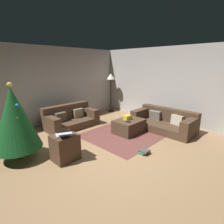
{
  "coord_description": "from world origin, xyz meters",
  "views": [
    {
      "loc": [
        -2.74,
        -2.66,
        2.02
      ],
      "look_at": [
        0.63,
        0.6,
        0.75
      ],
      "focal_mm": 28.46,
      "sensor_mm": 36.0,
      "label": 1
    }
  ],
  "objects_px": {
    "side_table": "(65,147)",
    "laptop": "(64,133)",
    "ottoman": "(129,126)",
    "christmas_tree": "(15,119)",
    "gift_box": "(127,117)",
    "book_stack": "(144,151)",
    "couch_left": "(70,118)",
    "couch_right": "(164,122)",
    "corner_lamp": "(111,79)",
    "tv_remote": "(128,122)"
  },
  "relations": [
    {
      "from": "side_table",
      "to": "laptop",
      "type": "relative_size",
      "value": 1.17
    },
    {
      "from": "ottoman",
      "to": "christmas_tree",
      "type": "distance_m",
      "value": 3.06
    },
    {
      "from": "ottoman",
      "to": "gift_box",
      "type": "height_order",
      "value": "gift_box"
    },
    {
      "from": "side_table",
      "to": "book_stack",
      "type": "xyz_separation_m",
      "value": [
        1.41,
        -1.07,
        -0.24
      ]
    },
    {
      "from": "ottoman",
      "to": "side_table",
      "type": "distance_m",
      "value": 2.2
    },
    {
      "from": "couch_left",
      "to": "laptop",
      "type": "bearing_deg",
      "value": 54.43
    },
    {
      "from": "couch_right",
      "to": "book_stack",
      "type": "relative_size",
      "value": 6.78
    },
    {
      "from": "couch_right",
      "to": "book_stack",
      "type": "bearing_deg",
      "value": 103.99
    },
    {
      "from": "couch_left",
      "to": "christmas_tree",
      "type": "bearing_deg",
      "value": 27.05
    },
    {
      "from": "gift_box",
      "to": "book_stack",
      "type": "distance_m",
      "value": 1.45
    },
    {
      "from": "christmas_tree",
      "to": "couch_left",
      "type": "bearing_deg",
      "value": 26.91
    },
    {
      "from": "ottoman",
      "to": "corner_lamp",
      "type": "relative_size",
      "value": 0.54
    },
    {
      "from": "couch_left",
      "to": "gift_box",
      "type": "relative_size",
      "value": 7.18
    },
    {
      "from": "book_stack",
      "to": "christmas_tree",
      "type": "bearing_deg",
      "value": 138.64
    },
    {
      "from": "gift_box",
      "to": "side_table",
      "type": "bearing_deg",
      "value": -177.9
    },
    {
      "from": "ottoman",
      "to": "gift_box",
      "type": "relative_size",
      "value": 3.71
    },
    {
      "from": "couch_left",
      "to": "christmas_tree",
      "type": "xyz_separation_m",
      "value": [
        -1.95,
        -0.99,
        0.65
      ]
    },
    {
      "from": "tv_remote",
      "to": "book_stack",
      "type": "bearing_deg",
      "value": -142.69
    },
    {
      "from": "tv_remote",
      "to": "book_stack",
      "type": "height_order",
      "value": "tv_remote"
    },
    {
      "from": "couch_right",
      "to": "laptop",
      "type": "distance_m",
      "value": 3.27
    },
    {
      "from": "book_stack",
      "to": "corner_lamp",
      "type": "xyz_separation_m",
      "value": [
        2.21,
        3.23,
        1.34
      ]
    },
    {
      "from": "side_table",
      "to": "book_stack",
      "type": "relative_size",
      "value": 2.06
    },
    {
      "from": "tv_remote",
      "to": "laptop",
      "type": "xyz_separation_m",
      "value": [
        -2.04,
        0.05,
        0.22
      ]
    },
    {
      "from": "gift_box",
      "to": "laptop",
      "type": "relative_size",
      "value": 0.48
    },
    {
      "from": "couch_right",
      "to": "gift_box",
      "type": "height_order",
      "value": "couch_right"
    },
    {
      "from": "gift_box",
      "to": "book_stack",
      "type": "relative_size",
      "value": 0.85
    },
    {
      "from": "couch_left",
      "to": "gift_box",
      "type": "distance_m",
      "value": 1.93
    },
    {
      "from": "couch_left",
      "to": "ottoman",
      "type": "height_order",
      "value": "couch_left"
    },
    {
      "from": "side_table",
      "to": "tv_remote",
      "type": "bearing_deg",
      "value": -2.93
    },
    {
      "from": "gift_box",
      "to": "tv_remote",
      "type": "height_order",
      "value": "gift_box"
    },
    {
      "from": "side_table",
      "to": "corner_lamp",
      "type": "bearing_deg",
      "value": 30.83
    },
    {
      "from": "couch_right",
      "to": "christmas_tree",
      "type": "relative_size",
      "value": 1.13
    },
    {
      "from": "christmas_tree",
      "to": "side_table",
      "type": "relative_size",
      "value": 2.91
    },
    {
      "from": "gift_box",
      "to": "tv_remote",
      "type": "bearing_deg",
      "value": -135.91
    },
    {
      "from": "couch_right",
      "to": "christmas_tree",
      "type": "xyz_separation_m",
      "value": [
        -3.85,
        1.41,
        0.67
      ]
    },
    {
      "from": "laptop",
      "to": "corner_lamp",
      "type": "xyz_separation_m",
      "value": [
        3.64,
        2.21,
        0.76
      ]
    },
    {
      "from": "ottoman",
      "to": "laptop",
      "type": "distance_m",
      "value": 2.26
    },
    {
      "from": "gift_box",
      "to": "laptop",
      "type": "bearing_deg",
      "value": -176.61
    },
    {
      "from": "christmas_tree",
      "to": "book_stack",
      "type": "xyz_separation_m",
      "value": [
        2.09,
        -1.84,
        -0.87
      ]
    },
    {
      "from": "couch_right",
      "to": "ottoman",
      "type": "distance_m",
      "value": 1.17
    },
    {
      "from": "christmas_tree",
      "to": "side_table",
      "type": "distance_m",
      "value": 1.2
    },
    {
      "from": "christmas_tree",
      "to": "corner_lamp",
      "type": "xyz_separation_m",
      "value": [
        4.29,
        1.39,
        0.47
      ]
    },
    {
      "from": "gift_box",
      "to": "side_table",
      "type": "height_order",
      "value": "side_table"
    },
    {
      "from": "gift_box",
      "to": "side_table",
      "type": "xyz_separation_m",
      "value": [
        -2.2,
        -0.08,
        -0.18
      ]
    },
    {
      "from": "couch_left",
      "to": "ottoman",
      "type": "distance_m",
      "value": 1.98
    },
    {
      "from": "christmas_tree",
      "to": "corner_lamp",
      "type": "bearing_deg",
      "value": 17.97
    },
    {
      "from": "side_table",
      "to": "laptop",
      "type": "xyz_separation_m",
      "value": [
        -0.02,
        -0.05,
        0.34
      ]
    },
    {
      "from": "side_table",
      "to": "book_stack",
      "type": "height_order",
      "value": "side_table"
    },
    {
      "from": "tv_remote",
      "to": "side_table",
      "type": "height_order",
      "value": "side_table"
    },
    {
      "from": "book_stack",
      "to": "laptop",
      "type": "bearing_deg",
      "value": 144.65
    }
  ]
}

